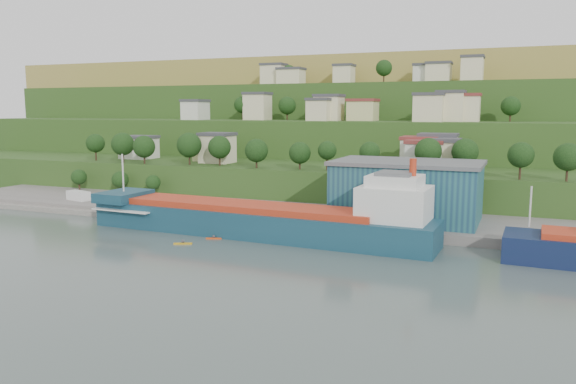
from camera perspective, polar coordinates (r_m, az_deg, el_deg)
The scene contains 10 objects.
ground at distance 110.84m, azimuth -8.34°, elevation -5.07°, with size 500.00×500.00×0.00m, color #414F4A.
quay at distance 128.50m, azimuth 5.78°, elevation -3.16°, with size 220.00×26.00×4.00m, color slate.
pebble_beach at distance 160.85m, azimuth -21.51°, elevation -1.38°, with size 40.00×18.00×2.40m, color slate.
hillside at distance 268.65m, azimuth 9.96°, elevation 2.79°, with size 360.00×211.01×96.00m.
cargo_ship_near at distance 114.24m, azimuth -2.23°, elevation -3.03°, with size 74.21×14.98×18.95m.
warehouse at distance 123.12m, azimuth 11.97°, elevation 0.17°, with size 31.43×19.70×12.80m.
caravan at distance 157.46m, azimuth -20.51°, elevation -0.49°, with size 6.85×2.85×3.20m, color white.
dinghy at distance 150.70m, azimuth -18.63°, elevation -1.23°, with size 4.19×1.57×0.84m, color silver.
kayak_orange at distance 113.39m, azimuth -7.55°, elevation -4.63°, with size 3.16×1.52×0.79m.
kayak_yellow at distance 109.96m, azimuth -10.63°, elevation -5.10°, with size 3.48×2.01×0.88m.
Camera 1 is at (54.35, -93.15, 25.61)m, focal length 35.00 mm.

